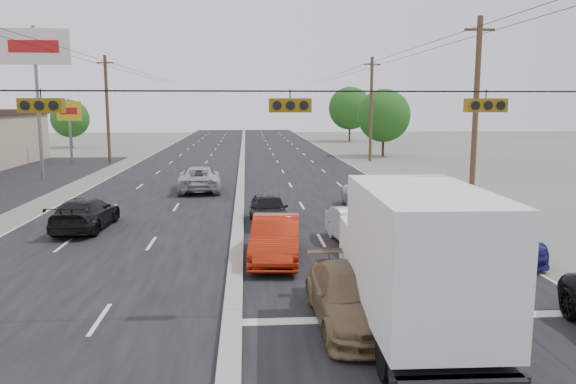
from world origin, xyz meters
The scene contains 21 objects.
ground centered at (0.00, 0.00, 0.00)m, with size 200.00×200.00×0.00m, color #606356.
road_surface centered at (0.00, 30.00, 0.00)m, with size 20.00×160.00×0.02m, color black.
center_median centered at (0.00, 30.00, 0.10)m, with size 0.50×160.00×0.20m, color gray.
utility_pole_left_c centered at (-12.50, 40.00, 5.11)m, with size 1.60×0.30×10.00m.
utility_pole_right_b centered at (12.50, 15.00, 5.11)m, with size 1.60×0.30×10.00m.
utility_pole_right_c centered at (12.50, 40.00, 5.11)m, with size 1.60×0.30×10.00m.
traffic_signals centered at (1.40, 0.00, 5.49)m, with size 25.00×0.30×0.54m.
pole_sign_billboard centered at (-14.50, 28.00, 8.87)m, with size 5.00×0.25×11.00m.
pole_sign_far centered at (-16.00, 40.00, 4.41)m, with size 2.20×0.25×6.00m.
tree_left_far centered at (-22.00, 60.00, 3.72)m, with size 4.80×4.80×6.12m.
tree_right_mid centered at (15.00, 45.00, 4.34)m, with size 5.60×5.60×7.14m.
tree_right_far centered at (16.00, 70.00, 4.96)m, with size 6.40×6.40×8.16m.
box_truck centered at (4.30, -1.57, 1.87)m, with size 2.69×7.24×3.65m.
tan_sedan centered at (3.00, -0.75, 0.69)m, with size 1.94×4.78×1.39m, color brown.
red_sedan centered at (1.40, 5.18, 0.78)m, with size 1.64×4.71×1.55m, color #9F1E09.
queue_car_a centered at (1.40, 11.29, 0.71)m, with size 1.68×4.17×1.42m, color black.
queue_car_b centered at (4.70, 7.16, 0.71)m, with size 1.50×4.31×1.42m, color silver.
queue_car_c centered at (6.70, 14.58, 0.70)m, with size 2.31×5.02×1.39m, color #B9BCC1.
queue_car_d centered at (9.28, 5.34, 0.78)m, with size 2.17×5.35×1.55m, color navy.
oncoming_near centered at (-6.70, 10.79, 0.71)m, with size 1.99×4.90×1.42m, color black.
oncoming_far centered at (-2.61, 21.81, 0.79)m, with size 2.61×5.66×1.57m, color #A8ACB0.
Camera 1 is at (0.40, -14.03, 5.47)m, focal length 35.00 mm.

